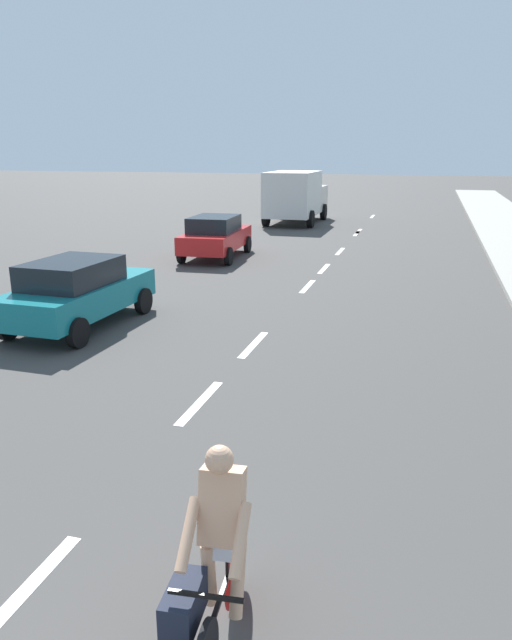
{
  "coord_description": "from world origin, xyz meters",
  "views": [
    {
      "loc": [
        3.35,
        -0.63,
        3.95
      ],
      "look_at": [
        0.59,
        8.95,
        1.1
      ],
      "focal_mm": 33.67,
      "sensor_mm": 36.0,
      "label": 1
    }
  ],
  "objects_px": {
    "cyclist": "(214,563)",
    "parked_car_teal": "(77,291)",
    "parked_car_red": "(216,236)",
    "delivery_truck": "(296,196)"
  },
  "relations": [
    {
      "from": "cyclist",
      "to": "delivery_truck",
      "type": "bearing_deg",
      "value": -84.31
    },
    {
      "from": "cyclist",
      "to": "parked_car_teal",
      "type": "xyz_separation_m",
      "value": [
        -6.17,
        7.93,
        0.01
      ]
    },
    {
      "from": "cyclist",
      "to": "parked_car_teal",
      "type": "height_order",
      "value": "cyclist"
    },
    {
      "from": "parked_car_teal",
      "to": "delivery_truck",
      "type": "xyz_separation_m",
      "value": [
        0.46,
        21.05,
        0.67
      ]
    },
    {
      "from": "parked_car_red",
      "to": "delivery_truck",
      "type": "bearing_deg",
      "value": 84.3
    },
    {
      "from": "cyclist",
      "to": "parked_car_teal",
      "type": "bearing_deg",
      "value": -57.55
    },
    {
      "from": "parked_car_teal",
      "to": "parked_car_red",
      "type": "xyz_separation_m",
      "value": [
        -0.05,
        9.45,
        0.0
      ]
    },
    {
      "from": "parked_car_teal",
      "to": "delivery_truck",
      "type": "distance_m",
      "value": 21.07
    },
    {
      "from": "cyclist",
      "to": "parked_car_red",
      "type": "height_order",
      "value": "cyclist"
    },
    {
      "from": "parked_car_teal",
      "to": "parked_car_red",
      "type": "bearing_deg",
      "value": 92.05
    }
  ]
}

